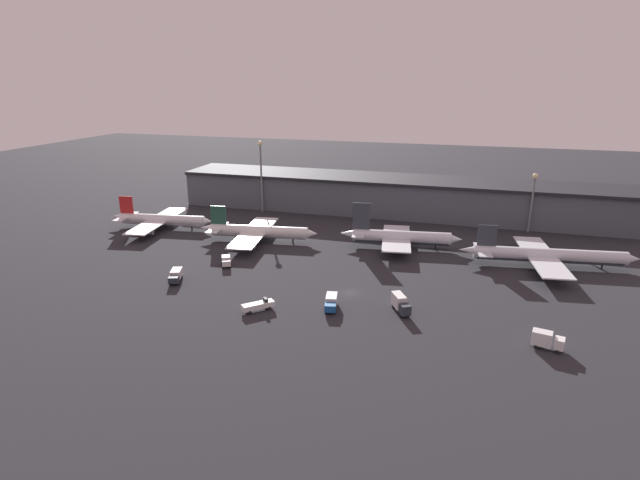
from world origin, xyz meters
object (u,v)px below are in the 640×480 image
object	(u,v)px
airplane_0	(161,220)
service_vehicle_3	(331,302)
airplane_3	(547,255)
service_vehicle_0	(176,275)
airplane_2	(400,237)
service_vehicle_4	(226,261)
service_vehicle_5	(546,340)
airplane_1	(257,232)
service_vehicle_1	(258,305)
service_vehicle_2	(400,303)

from	to	relation	value
airplane_0	service_vehicle_3	bearing A→B (deg)	-38.97
airplane_3	service_vehicle_3	bearing A→B (deg)	-147.69
airplane_3	service_vehicle_0	distance (m)	102.60
airplane_2	service_vehicle_0	bearing A→B (deg)	-148.26
airplane_3	service_vehicle_0	xyz separation A→B (m)	(-94.87, -39.04, -1.65)
service_vehicle_4	service_vehicle_5	distance (m)	84.51
service_vehicle_3	service_vehicle_5	world-z (taller)	service_vehicle_5
airplane_1	airplane_2	world-z (taller)	airplane_2
airplane_2	airplane_3	size ratio (longest dim) A/B	0.78
service_vehicle_0	service_vehicle_5	world-z (taller)	service_vehicle_5
service_vehicle_1	service_vehicle_4	size ratio (longest dim) A/B	1.33
airplane_3	service_vehicle_3	size ratio (longest dim) A/B	6.53
airplane_3	airplane_1	bearing A→B (deg)	173.43
service_vehicle_0	service_vehicle_3	size ratio (longest dim) A/B	0.99
airplane_3	service_vehicle_5	bearing A→B (deg)	-104.70
airplane_1	service_vehicle_0	distance (m)	37.95
service_vehicle_1	service_vehicle_4	xyz separation A→B (m)	(-20.02, 23.82, 0.27)
airplane_0	service_vehicle_0	bearing A→B (deg)	-60.47
airplane_1	service_vehicle_2	size ratio (longest dim) A/B	5.30
service_vehicle_4	service_vehicle_1	bearing A→B (deg)	11.57
service_vehicle_1	service_vehicle_0	bearing A→B (deg)	115.94
service_vehicle_2	service_vehicle_3	world-z (taller)	service_vehicle_2
airplane_1	service_vehicle_2	world-z (taller)	airplane_1
service_vehicle_0	service_vehicle_5	distance (m)	89.48
service_vehicle_3	service_vehicle_5	bearing A→B (deg)	72.34
service_vehicle_3	airplane_0	bearing A→B (deg)	-131.93
airplane_2	service_vehicle_4	size ratio (longest dim) A/B	7.45
airplane_0	airplane_1	bearing A→B (deg)	-13.52
service_vehicle_2	service_vehicle_3	xyz separation A→B (m)	(-15.60, -2.85, -0.43)
airplane_0	airplane_3	world-z (taller)	airplane_3
airplane_2	airplane_3	distance (m)	42.32
service_vehicle_1	service_vehicle_5	xyz separation A→B (m)	(61.18, 0.40, 0.65)
airplane_1	airplane_0	bearing A→B (deg)	166.48
service_vehicle_0	service_vehicle_1	distance (m)	29.56
airplane_3	service_vehicle_1	size ratio (longest dim) A/B	7.13
service_vehicle_1	service_vehicle_3	xyz separation A→B (m)	(15.73, 5.91, 0.34)
airplane_2	service_vehicle_3	world-z (taller)	airplane_2
airplane_1	airplane_3	xyz separation A→B (m)	(87.51, 1.85, 0.02)
service_vehicle_1	service_vehicle_5	distance (m)	61.19
airplane_2	airplane_0	bearing A→B (deg)	173.90
service_vehicle_4	airplane_0	bearing A→B (deg)	-153.50
airplane_1	service_vehicle_1	size ratio (longest dim) A/B	5.80
airplane_1	airplane_2	bearing A→B (deg)	0.18
airplane_0	service_vehicle_2	world-z (taller)	airplane_0
airplane_0	service_vehicle_4	distance (m)	47.71
airplane_1	service_vehicle_4	bearing A→B (deg)	-96.83
service_vehicle_2	service_vehicle_5	size ratio (longest dim) A/B	1.18
airplane_0	airplane_3	xyz separation A→B (m)	(126.17, -2.04, 0.17)
airplane_0	service_vehicle_1	xyz separation A→B (m)	(59.07, -51.19, -1.81)
service_vehicle_4	service_vehicle_5	world-z (taller)	service_vehicle_5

